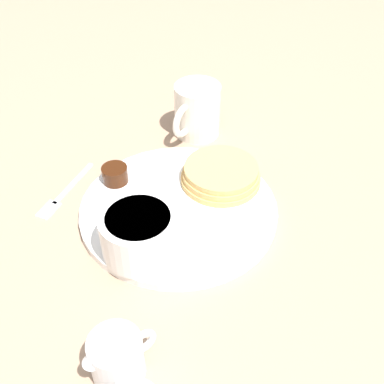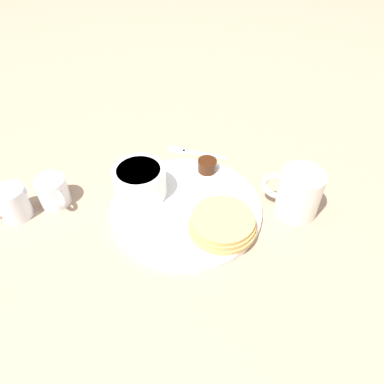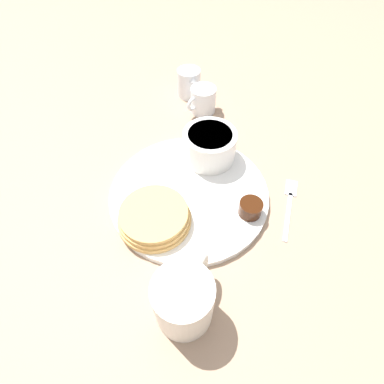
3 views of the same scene
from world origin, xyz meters
name	(u,v)px [view 1 (image 1 of 3)]	position (x,y,z in m)	size (l,w,h in m)	color
ground_plane	(179,212)	(0.00, 0.00, 0.00)	(4.00, 4.00, 0.00)	#9E7F66
plate	(179,209)	(0.00, 0.00, 0.01)	(0.28, 0.28, 0.01)	white
pancake_stack	(221,174)	(0.01, -0.08, 0.03)	(0.12, 0.12, 0.03)	tan
bowl	(139,232)	(-0.04, 0.09, 0.04)	(0.10, 0.10, 0.06)	white
syrup_cup	(115,174)	(0.10, 0.04, 0.02)	(0.04, 0.04, 0.02)	#38190A
butter_ramekin	(122,244)	(-0.03, 0.11, 0.03)	(0.04, 0.04, 0.04)	white
coffee_mug	(197,111)	(0.14, -0.14, 0.04)	(0.08, 0.11, 0.09)	silver
creamer_pitcher_near	(117,357)	(-0.16, 0.19, 0.03)	(0.06, 0.08, 0.06)	white
fork	(61,196)	(0.13, 0.12, 0.00)	(0.08, 0.12, 0.00)	silver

